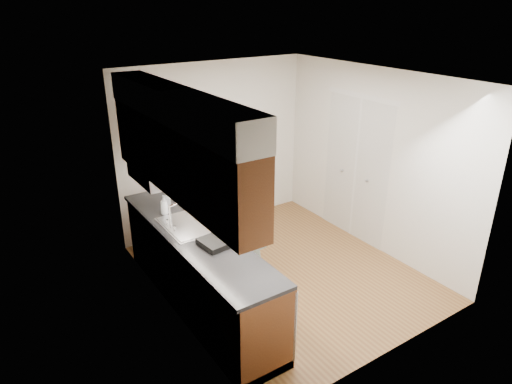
{
  "coord_description": "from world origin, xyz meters",
  "views": [
    {
      "loc": [
        -3.08,
        -4.02,
        3.28
      ],
      "look_at": [
        -0.25,
        0.25,
        1.11
      ],
      "focal_mm": 32.0,
      "sensor_mm": 36.0,
      "label": 1
    }
  ],
  "objects_px": {
    "person": "(245,213)",
    "soap_bottle_b": "(166,198)",
    "steel_can": "(187,205)",
    "soap_bottle_a": "(164,205)",
    "dish_rack": "(219,241)"
  },
  "relations": [
    {
      "from": "soap_bottle_a",
      "to": "dish_rack",
      "type": "bearing_deg",
      "value": -78.9
    },
    {
      "from": "steel_can",
      "to": "dish_rack",
      "type": "bearing_deg",
      "value": -95.92
    },
    {
      "from": "steel_can",
      "to": "person",
      "type": "bearing_deg",
      "value": -40.19
    },
    {
      "from": "soap_bottle_a",
      "to": "steel_can",
      "type": "xyz_separation_m",
      "value": [
        0.29,
        -0.01,
        -0.07
      ]
    },
    {
      "from": "person",
      "to": "steel_can",
      "type": "distance_m",
      "value": 0.71
    },
    {
      "from": "dish_rack",
      "to": "person",
      "type": "bearing_deg",
      "value": 32.07
    },
    {
      "from": "soap_bottle_b",
      "to": "dish_rack",
      "type": "height_order",
      "value": "soap_bottle_b"
    },
    {
      "from": "person",
      "to": "soap_bottle_b",
      "type": "height_order",
      "value": "person"
    },
    {
      "from": "soap_bottle_a",
      "to": "dish_rack",
      "type": "xyz_separation_m",
      "value": [
        0.19,
        -0.97,
        -0.09
      ]
    },
    {
      "from": "person",
      "to": "soap_bottle_a",
      "type": "xyz_separation_m",
      "value": [
        -0.83,
        0.47,
        0.13
      ]
    },
    {
      "from": "soap_bottle_a",
      "to": "soap_bottle_b",
      "type": "xyz_separation_m",
      "value": [
        0.13,
        0.24,
        -0.03
      ]
    },
    {
      "from": "soap_bottle_a",
      "to": "steel_can",
      "type": "distance_m",
      "value": 0.3
    },
    {
      "from": "soap_bottle_b",
      "to": "person",
      "type": "bearing_deg",
      "value": -45.08
    },
    {
      "from": "person",
      "to": "dish_rack",
      "type": "height_order",
      "value": "person"
    },
    {
      "from": "person",
      "to": "dish_rack",
      "type": "xyz_separation_m",
      "value": [
        -0.64,
        -0.5,
        0.04
      ]
    }
  ]
}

